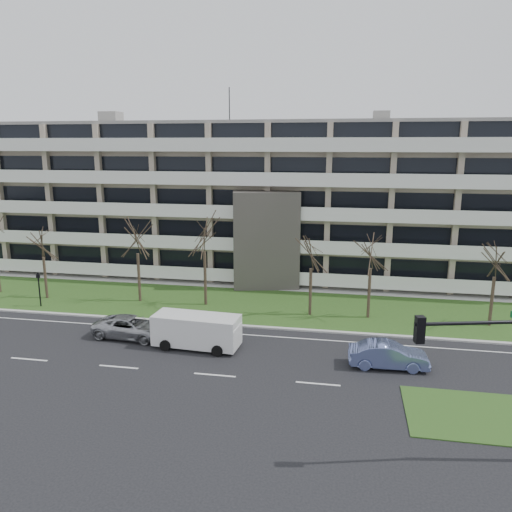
% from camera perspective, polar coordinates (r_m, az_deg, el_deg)
% --- Properties ---
extents(ground, '(160.00, 160.00, 0.00)m').
position_cam_1_polar(ground, '(29.99, -4.74, -13.41)').
color(ground, black).
rests_on(ground, ground).
extents(grass_verge, '(90.00, 10.00, 0.06)m').
position_cam_1_polar(grass_verge, '(41.74, -0.08, -5.65)').
color(grass_verge, '#234717').
rests_on(grass_verge, ground).
extents(curb, '(90.00, 0.35, 0.12)m').
position_cam_1_polar(curb, '(37.10, -1.50, -8.00)').
color(curb, '#B2B2AD').
rests_on(curb, ground).
extents(sidewalk, '(90.00, 2.00, 0.08)m').
position_cam_1_polar(sidewalk, '(46.91, 1.15, -3.55)').
color(sidewalk, '#B2B2AD').
rests_on(sidewalk, ground).
extents(grass_median, '(7.00, 5.00, 0.06)m').
position_cam_1_polar(grass_median, '(28.15, 24.02, -16.33)').
color(grass_median, '#234717').
rests_on(grass_median, ground).
extents(lane_edge_line, '(90.00, 0.12, 0.01)m').
position_cam_1_polar(lane_edge_line, '(35.76, -2.00, -8.91)').
color(lane_edge_line, white).
rests_on(lane_edge_line, ground).
extents(apartment_building, '(60.50, 15.10, 18.75)m').
position_cam_1_polar(apartment_building, '(52.07, 2.40, 6.57)').
color(apartment_building, tan).
rests_on(apartment_building, ground).
extents(silver_pickup, '(5.51, 2.88, 1.48)m').
position_cam_1_polar(silver_pickup, '(36.02, -14.04, -7.88)').
color(silver_pickup, '#A5A6AC').
rests_on(silver_pickup, ground).
extents(blue_sedan, '(4.78, 1.83, 1.55)m').
position_cam_1_polar(blue_sedan, '(31.54, 14.88, -10.89)').
color(blue_sedan, '#6D7CBE').
rests_on(blue_sedan, ground).
extents(white_van, '(5.81, 2.65, 2.20)m').
position_cam_1_polar(white_van, '(33.34, -6.70, -8.22)').
color(white_van, white).
rests_on(white_van, ground).
extents(traffic_signal, '(5.68, 1.76, 6.76)m').
position_cam_1_polar(traffic_signal, '(22.87, 26.25, -11.33)').
color(traffic_signal, black).
rests_on(traffic_signal, ground).
extents(pedestrian_signal, '(0.34, 0.30, 2.93)m').
position_cam_1_polar(pedestrian_signal, '(44.60, -23.56, -3.06)').
color(pedestrian_signal, black).
rests_on(pedestrian_signal, ground).
extents(tree_1, '(3.27, 3.27, 6.53)m').
position_cam_1_polar(tree_1, '(46.16, -23.28, 1.56)').
color(tree_1, '#382B21').
rests_on(tree_1, ground).
extents(tree_2, '(3.75, 3.75, 7.49)m').
position_cam_1_polar(tree_2, '(42.58, -13.48, 2.42)').
color(tree_2, '#382B21').
rests_on(tree_2, ground).
extents(tree_3, '(4.08, 4.08, 8.15)m').
position_cam_1_polar(tree_3, '(40.58, -5.96, 2.95)').
color(tree_3, '#382B21').
rests_on(tree_3, ground).
extents(tree_4, '(3.37, 3.37, 6.74)m').
position_cam_1_polar(tree_4, '(38.34, 6.35, 0.67)').
color(tree_4, '#382B21').
rests_on(tree_4, ground).
extents(tree_5, '(3.55, 3.55, 7.09)m').
position_cam_1_polar(tree_5, '(38.39, 13.05, 0.86)').
color(tree_5, '#382B21').
rests_on(tree_5, ground).
extents(tree_6, '(3.35, 3.35, 6.70)m').
position_cam_1_polar(tree_6, '(39.70, 25.79, -0.15)').
color(tree_6, '#382B21').
rests_on(tree_6, ground).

